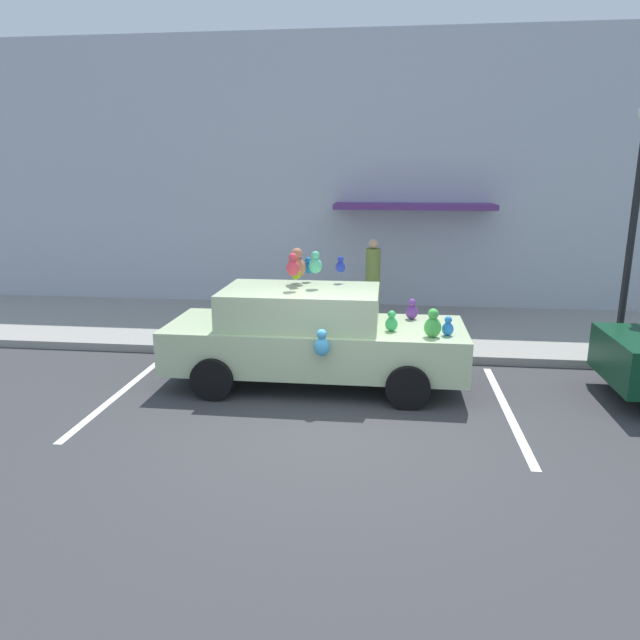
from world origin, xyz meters
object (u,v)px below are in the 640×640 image
object	(u,v)px
teddy_bear_on_sidewalk	(223,323)
street_lamp_post	(635,208)
plush_covered_car	(312,335)
pedestrian_near_shopfront	(373,284)

from	to	relation	value
teddy_bear_on_sidewalk	street_lamp_post	xyz separation A→B (m)	(7.30, -0.26, 2.29)
plush_covered_car	pedestrian_near_shopfront	xyz separation A→B (m)	(0.84, 3.52, 0.19)
teddy_bear_on_sidewalk	pedestrian_near_shopfront	bearing A→B (deg)	27.85
plush_covered_car	street_lamp_post	bearing A→B (deg)	18.37
teddy_bear_on_sidewalk	street_lamp_post	world-z (taller)	street_lamp_post
street_lamp_post	plush_covered_car	bearing A→B (deg)	-161.63
plush_covered_car	pedestrian_near_shopfront	world-z (taller)	plush_covered_car
pedestrian_near_shopfront	plush_covered_car	bearing A→B (deg)	-103.38
pedestrian_near_shopfront	teddy_bear_on_sidewalk	bearing A→B (deg)	-152.15
street_lamp_post	pedestrian_near_shopfront	size ratio (longest dim) A/B	2.36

